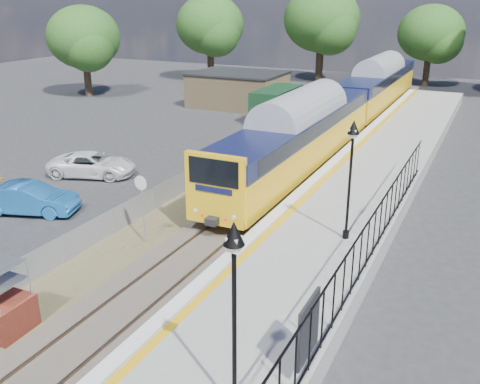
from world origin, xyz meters
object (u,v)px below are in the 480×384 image
Objects in this scene: victorian_lamp_south at (234,276)px; car_blue at (29,199)px; speed_sign at (142,198)px; car_white at (92,165)px; train at (348,103)px; car_yellow at (29,193)px; brick_plinth at (1,300)px; victorian_lamp_north at (352,153)px.

victorian_lamp_south reaches higher than car_blue.
victorian_lamp_south is 17.23m from car_blue.
speed_sign is 10.01m from car_white.
train is at bearing 87.10° from speed_sign.
brick_plinth is at bearing -153.86° from car_yellow.
victorian_lamp_south is 8.81m from brick_plinth.
victorian_lamp_north is 15.99m from car_yellow.
car_blue is (-6.58, 7.35, -0.38)m from brick_plinth.
train reaches higher than car_blue.
car_white is (-1.09, 5.67, -0.06)m from car_blue.
car_white reaches higher than car_yellow.
victorian_lamp_south reaches higher than speed_sign.
car_white is at bearing 166.31° from victorian_lamp_north.
victorian_lamp_north is at bearing -102.74° from car_yellow.
car_yellow is at bearing 132.60° from brick_plinth.
victorian_lamp_north is 16.51m from car_white.
car_yellow is at bearing 163.43° from car_white.
train is at bearing -51.25° from car_white.
car_blue is 1.29m from car_yellow.
speed_sign is 0.76× the size of car_yellow.
victorian_lamp_south is at bearing -136.22° from car_yellow.
car_white is at bearing 145.96° from speed_sign.
car_yellow is (-15.72, 8.99, -3.73)m from victorian_lamp_south.
victorian_lamp_north is 1.03× the size of car_blue.
victorian_lamp_north reaches higher than train.
car_blue reaches higher than car_yellow.
train is 9.14× the size of car_blue.
speed_sign is 0.61× the size of car_white.
car_yellow is at bearing 150.24° from victorian_lamp_south.
train is 23.16m from car_yellow.
car_yellow is at bearing 174.52° from speed_sign.
train is (-5.50, 29.70, -1.96)m from victorian_lamp_south.
victorian_lamp_north is at bearing 19.66° from speed_sign.
victorian_lamp_south is 0.95× the size of car_white.
victorian_lamp_north is at bearing -74.94° from train.
victorian_lamp_north is 0.11× the size of train.
car_blue is (-14.76, 8.14, -3.56)m from victorian_lamp_south.
speed_sign is 7.95m from car_yellow.
train is (-5.30, 19.70, -1.96)m from victorian_lamp_north.
victorian_lamp_north is 8.43m from speed_sign.
victorian_lamp_north is 1.55× the size of speed_sign.
victorian_lamp_south is at bearing -88.85° from victorian_lamp_north.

